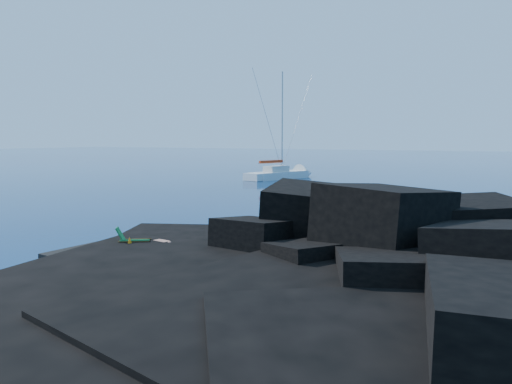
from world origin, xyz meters
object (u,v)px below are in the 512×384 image
at_px(deck_chair, 135,236).
at_px(marker_cone, 130,243).
at_px(sunbather, 162,243).
at_px(sailboat, 279,179).

bearing_deg(deck_chair, marker_cone, -111.17).
bearing_deg(sunbather, deck_chair, -139.42).
height_order(sailboat, deck_chair, sailboat).
height_order(deck_chair, marker_cone, deck_chair).
distance_m(deck_chair, marker_cone, 0.53).
height_order(deck_chair, sunbather, deck_chair).
relative_size(sunbather, marker_cone, 3.34).
relative_size(sailboat, marker_cone, 24.91).
bearing_deg(sunbather, marker_cone, -121.55).
relative_size(sailboat, sunbather, 7.45).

